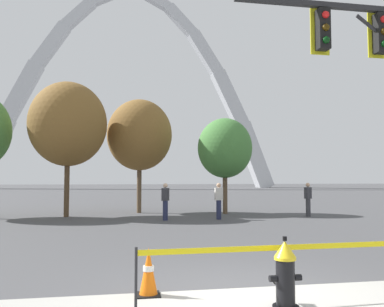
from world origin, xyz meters
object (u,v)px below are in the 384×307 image
at_px(fire_hydrant, 285,275).
at_px(traffic_cone_by_hydrant, 149,272).
at_px(pedestrian_walking_left, 165,201).
at_px(pedestrian_walking_right, 219,201).
at_px(monument_arch, 130,96).
at_px(pedestrian_standing_center, 308,199).

distance_m(fire_hydrant, traffic_cone_by_hydrant, 2.05).
xyz_separation_m(fire_hydrant, pedestrian_walking_left, (-0.30, 12.03, 0.35)).
height_order(pedestrian_walking_left, pedestrian_walking_right, same).
xyz_separation_m(fire_hydrant, monument_arch, (-0.35, 70.69, 16.73)).
relative_size(pedestrian_walking_left, pedestrian_walking_right, 1.00).
bearing_deg(pedestrian_walking_right, fire_hydrant, -99.71).
bearing_deg(monument_arch, fire_hydrant, -89.72).
xyz_separation_m(fire_hydrant, pedestrian_walking_right, (2.06, 12.02, 0.35)).
xyz_separation_m(traffic_cone_by_hydrant, pedestrian_walking_left, (1.51, 11.07, 0.46)).
height_order(traffic_cone_by_hydrant, pedestrian_walking_left, pedestrian_walking_left).
height_order(pedestrian_standing_center, pedestrian_walking_right, same).
bearing_deg(pedestrian_walking_right, traffic_cone_by_hydrant, -109.27).
relative_size(fire_hydrant, traffic_cone_by_hydrant, 1.36).
bearing_deg(traffic_cone_by_hydrant, pedestrian_walking_right, 70.73).
bearing_deg(traffic_cone_by_hydrant, fire_hydrant, -27.96).
relative_size(pedestrian_standing_center, pedestrian_walking_right, 1.00).
distance_m(traffic_cone_by_hydrant, pedestrian_standing_center, 14.35).
distance_m(pedestrian_standing_center, pedestrian_walking_right, 4.53).
bearing_deg(fire_hydrant, pedestrian_walking_right, 80.29).
height_order(traffic_cone_by_hydrant, pedestrian_walking_right, pedestrian_walking_right).
bearing_deg(pedestrian_standing_center, fire_hydrant, -117.46).
relative_size(fire_hydrant, pedestrian_walking_left, 0.62).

